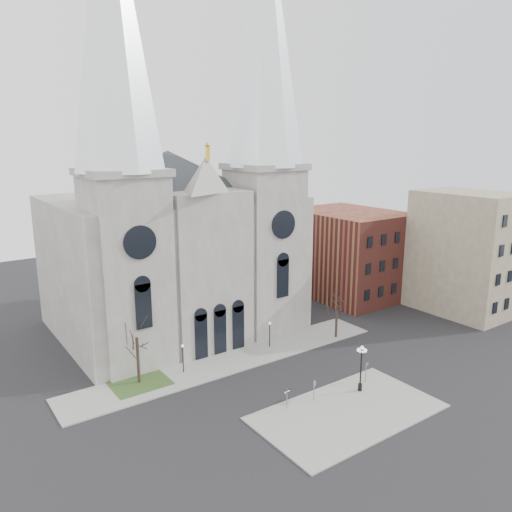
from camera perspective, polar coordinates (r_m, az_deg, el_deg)
ground at (r=52.05m, az=3.95°, el=-16.11°), size 160.00×160.00×0.00m
sidewalk_near at (r=50.64m, az=10.45°, el=-17.13°), size 18.00×10.00×0.14m
sidewalk_far at (r=59.96m, az=-2.84°, el=-11.84°), size 40.00×6.00×0.14m
grass_patch at (r=56.32m, az=-13.19°, el=-13.93°), size 6.00×5.00×0.18m
cathedral at (r=65.02m, az=-8.70°, el=6.92°), size 33.00×26.66×54.00m
bg_building_brick at (r=84.01m, az=10.44°, el=0.33°), size 14.00×18.00×14.00m
bg_building_tan at (r=80.18m, az=22.75°, el=0.35°), size 10.00×14.00×18.00m
tree_left at (r=54.06m, az=-13.49°, el=-8.74°), size 3.20×3.20×7.50m
tree_right at (r=65.61m, az=9.25°, el=-5.61°), size 3.20×3.20×6.00m
ped_lamp_left at (r=56.75m, az=-8.36°, el=-10.98°), size 0.32×0.32×3.26m
ped_lamp_right at (r=62.57m, az=1.57°, el=-8.47°), size 0.32×0.32×3.26m
stop_sign at (r=51.28m, az=6.66°, el=-14.51°), size 0.74×0.27×2.13m
globe_lamp at (r=53.05m, az=11.94°, el=-11.84°), size 1.30×1.30×4.96m
one_way_sign at (r=49.68m, az=3.56°, el=-15.59°), size 0.90×0.14×2.07m
street_name_sign at (r=55.81m, az=12.47°, el=-12.64°), size 0.64×0.32×2.14m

